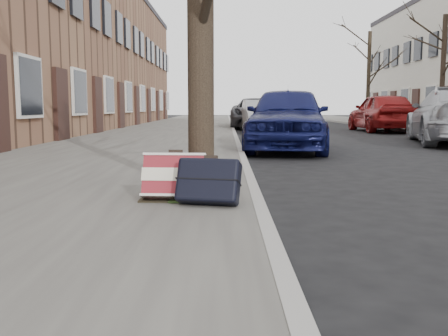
{
  "coord_description": "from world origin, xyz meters",
  "views": [
    {
      "loc": [
        -1.58,
        -3.96,
        1.04
      ],
      "look_at": [
        -1.59,
        0.8,
        0.46
      ],
      "focal_mm": 40.0,
      "sensor_mm": 36.0,
      "label": 1
    }
  ],
  "objects_px": {
    "car_near_front": "(288,118)",
    "car_near_mid": "(262,116)",
    "suitcase_red": "(174,177)",
    "suitcase_navy": "(209,181)"
  },
  "relations": [
    {
      "from": "suitcase_red",
      "to": "suitcase_navy",
      "type": "relative_size",
      "value": 1.02
    },
    {
      "from": "suitcase_navy",
      "to": "car_near_mid",
      "type": "distance_m",
      "value": 15.78
    },
    {
      "from": "car_near_front",
      "to": "car_near_mid",
      "type": "height_order",
      "value": "car_near_front"
    },
    {
      "from": "car_near_mid",
      "to": "suitcase_red",
      "type": "bearing_deg",
      "value": -99.45
    },
    {
      "from": "suitcase_navy",
      "to": "car_near_mid",
      "type": "height_order",
      "value": "car_near_mid"
    },
    {
      "from": "car_near_mid",
      "to": "car_near_front",
      "type": "bearing_deg",
      "value": -92.07
    },
    {
      "from": "suitcase_red",
      "to": "suitcase_navy",
      "type": "height_order",
      "value": "suitcase_red"
    },
    {
      "from": "car_near_front",
      "to": "car_near_mid",
      "type": "relative_size",
      "value": 1.13
    },
    {
      "from": "suitcase_red",
      "to": "car_near_mid",
      "type": "height_order",
      "value": "car_near_mid"
    },
    {
      "from": "suitcase_red",
      "to": "car_near_mid",
      "type": "distance_m",
      "value": 15.6
    }
  ]
}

